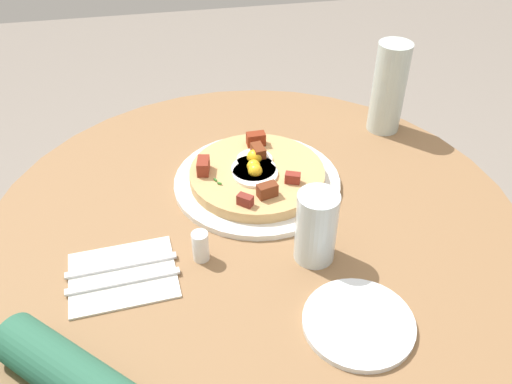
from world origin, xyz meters
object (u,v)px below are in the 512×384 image
object	(u,v)px
knife	(123,281)
water_glass	(316,227)
breakfast_pizza	(256,173)
bread_plate	(358,323)
fork	(122,265)
salt_shaker	(201,246)
pizza_plate	(257,182)
dining_table	(255,279)
water_bottle	(389,88)

from	to	relation	value
knife	water_glass	distance (m)	0.32
breakfast_pizza	bread_plate	size ratio (longest dim) A/B	1.58
bread_plate	fork	distance (m)	0.39
fork	water_glass	bearing A→B (deg)	169.90
salt_shaker	breakfast_pizza	bearing A→B (deg)	-35.43
bread_plate	fork	xyz separation A→B (m)	(0.18, 0.34, 0.00)
breakfast_pizza	fork	bearing A→B (deg)	124.67
fork	pizza_plate	bearing A→B (deg)	-150.04
bread_plate	pizza_plate	bearing A→B (deg)	12.77
dining_table	breakfast_pizza	world-z (taller)	breakfast_pizza
breakfast_pizza	water_glass	bearing A→B (deg)	-164.80
breakfast_pizza	salt_shaker	size ratio (longest dim) A/B	4.77
dining_table	bread_plate	bearing A→B (deg)	-158.35
water_glass	water_bottle	bearing A→B (deg)	-36.00
bread_plate	fork	size ratio (longest dim) A/B	0.92
dining_table	water_glass	world-z (taller)	water_glass
fork	water_glass	xyz separation A→B (m)	(-0.03, -0.32, 0.06)
water_bottle	pizza_plate	bearing A→B (deg)	115.41
pizza_plate	water_glass	bearing A→B (deg)	-165.08
water_glass	water_bottle	xyz separation A→B (m)	(0.36, -0.26, 0.04)
knife	water_bottle	world-z (taller)	water_bottle
bread_plate	water_glass	world-z (taller)	water_glass
dining_table	bread_plate	distance (m)	0.33
bread_plate	salt_shaker	xyz separation A→B (m)	(0.18, 0.21, 0.02)
pizza_plate	water_glass	world-z (taller)	water_glass
breakfast_pizza	salt_shaker	distance (m)	0.22
dining_table	bread_plate	world-z (taller)	bread_plate
bread_plate	salt_shaker	distance (m)	0.28
water_glass	salt_shaker	distance (m)	0.19
water_bottle	salt_shaker	bearing A→B (deg)	126.46
breakfast_pizza	bread_plate	xyz separation A→B (m)	(-0.36, -0.08, -0.02)
water_bottle	water_glass	bearing A→B (deg)	144.00
bread_plate	fork	bearing A→B (deg)	61.98
pizza_plate	bread_plate	distance (m)	0.37
water_glass	fork	bearing A→B (deg)	84.35
pizza_plate	water_bottle	world-z (taller)	water_bottle
dining_table	knife	xyz separation A→B (m)	(-0.12, 0.24, 0.17)
fork	knife	size ratio (longest dim) A/B	1.00
dining_table	water_bottle	world-z (taller)	water_bottle
water_glass	salt_shaker	xyz separation A→B (m)	(0.03, 0.19, -0.04)
dining_table	breakfast_pizza	bearing A→B (deg)	-12.63
bread_plate	knife	xyz separation A→B (m)	(0.15, 0.34, 0.00)
fork	water_bottle	world-z (taller)	water_bottle
pizza_plate	knife	xyz separation A→B (m)	(-0.21, 0.26, 0.00)
pizza_plate	bread_plate	bearing A→B (deg)	-167.23
fork	water_glass	distance (m)	0.32
breakfast_pizza	bread_plate	world-z (taller)	breakfast_pizza
water_glass	knife	bearing A→B (deg)	90.82
bread_plate	water_bottle	world-z (taller)	water_bottle
bread_plate	knife	world-z (taller)	bread_plate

